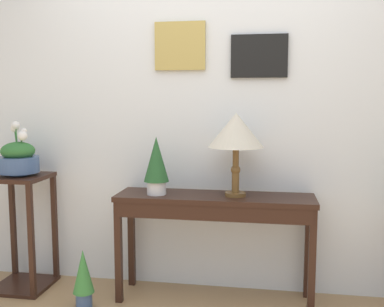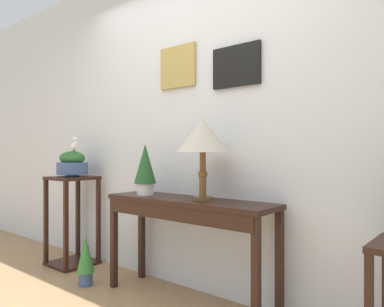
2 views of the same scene
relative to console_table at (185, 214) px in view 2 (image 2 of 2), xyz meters
The scene contains 7 objects.
back_wall_with_art 0.82m from the console_table, 103.45° to the left, with size 9.00×0.13×2.80m.
console_table is the anchor object (origin of this frame).
table_lamp 0.56m from the console_table, ahead, with size 0.37×0.37×0.56m.
potted_plant_on_console 0.51m from the console_table, behind, with size 0.17×0.17×0.40m.
pedestal_stand_left 1.45m from the console_table, behind, with size 0.39×0.39×0.85m.
planter_bowl_wide_left 1.47m from the console_table, behind, with size 0.29×0.29×0.39m.
potted_plant_floor 0.98m from the console_table, 163.69° to the right, with size 0.14×0.14×0.40m.
Camera 2 is at (1.75, -0.87, 1.07)m, focal length 33.88 mm.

